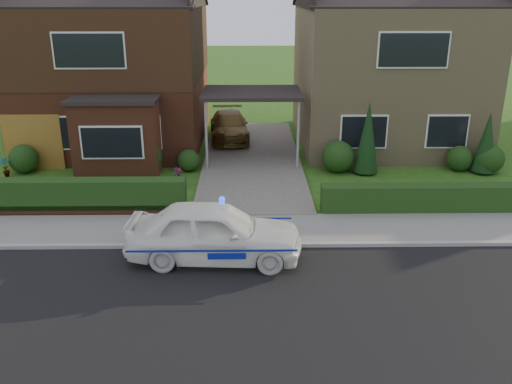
{
  "coord_description": "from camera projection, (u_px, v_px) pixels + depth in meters",
  "views": [
    {
      "loc": [
        -0.17,
        -9.9,
        6.38
      ],
      "look_at": [
        0.04,
        3.5,
        1.4
      ],
      "focal_mm": 38.0,
      "sensor_mm": 36.0,
      "label": 1
    }
  ],
  "objects": [
    {
      "name": "driveway",
      "position": [
        252.0,
        158.0,
        21.79
      ],
      "size": [
        3.8,
        12.0,
        0.12
      ],
      "primitive_type": "cube",
      "color": "#666059",
      "rests_on": "ground"
    },
    {
      "name": "shrub_right_near",
      "position": [
        338.0,
        157.0,
        20.15
      ],
      "size": [
        1.2,
        1.2,
        1.2
      ],
      "primitive_type": "sphere",
      "color": "black",
      "rests_on": "ground"
    },
    {
      "name": "ground",
      "position": [
        256.0,
        311.0,
        11.5
      ],
      "size": [
        120.0,
        120.0,
        0.0
      ],
      "primitive_type": "plane",
      "color": "#235516",
      "rests_on": "ground"
    },
    {
      "name": "shrub_left_mid",
      "position": [
        144.0,
        157.0,
        19.93
      ],
      "size": [
        1.32,
        1.32,
        1.32
      ],
      "primitive_type": "sphere",
      "color": "black",
      "rests_on": "ground"
    },
    {
      "name": "carport_link",
      "position": [
        252.0,
        94.0,
        20.84
      ],
      "size": [
        3.8,
        3.0,
        2.77
      ],
      "color": "black",
      "rests_on": "ground"
    },
    {
      "name": "shrub_left_far",
      "position": [
        24.0,
        159.0,
        20.09
      ],
      "size": [
        1.08,
        1.08,
        1.08
      ],
      "primitive_type": "sphere",
      "color": "black",
      "rests_on": "ground"
    },
    {
      "name": "conifer_a",
      "position": [
        367.0,
        140.0,
        19.73
      ],
      "size": [
        0.9,
        0.9,
        2.6
      ],
      "primitive_type": "cone",
      "color": "black",
      "rests_on": "ground"
    },
    {
      "name": "hedge_right",
      "position": [
        442.0,
        213.0,
        16.6
      ],
      "size": [
        7.5,
        0.55,
        0.8
      ],
      "primitive_type": "cube",
      "color": "black",
      "rests_on": "ground"
    },
    {
      "name": "shrub_right_mid",
      "position": [
        459.0,
        158.0,
        20.35
      ],
      "size": [
        0.96,
        0.96,
        0.96
      ],
      "primitive_type": "sphere",
      "color": "black",
      "rests_on": "ground"
    },
    {
      "name": "garage_door",
      "position": [
        33.0,
        142.0,
        20.35
      ],
      "size": [
        2.2,
        0.1,
        2.1
      ],
      "primitive_type": "cube",
      "color": "brown",
      "rests_on": "ground"
    },
    {
      "name": "shrub_left_near",
      "position": [
        188.0,
        160.0,
        20.32
      ],
      "size": [
        0.84,
        0.84,
        0.84
      ],
      "primitive_type": "sphere",
      "color": "black",
      "rests_on": "ground"
    },
    {
      "name": "potted_plant_b",
      "position": [
        38.0,
        191.0,
        17.32
      ],
      "size": [
        0.52,
        0.51,
        0.74
      ],
      "primitive_type": "imported",
      "rotation": [
        0.0,
        0.0,
        0.67
      ],
      "color": "gray",
      "rests_on": "ground"
    },
    {
      "name": "hedge_left",
      "position": [
        64.0,
        214.0,
        16.52
      ],
      "size": [
        7.5,
        0.55,
        0.9
      ],
      "primitive_type": "cube",
      "color": "black",
      "rests_on": "ground"
    },
    {
      "name": "road",
      "position": [
        256.0,
        311.0,
        11.5
      ],
      "size": [
        60.0,
        6.0,
        0.02
      ],
      "primitive_type": "cube",
      "color": "black",
      "rests_on": "ground"
    },
    {
      "name": "conifer_b",
      "position": [
        486.0,
        144.0,
        19.87
      ],
      "size": [
        0.9,
        0.9,
        2.2
      ],
      "primitive_type": "cone",
      "color": "black",
      "rests_on": "ground"
    },
    {
      "name": "dwarf_wall",
      "position": [
        62.0,
        210.0,
        16.32
      ],
      "size": [
        7.7,
        0.25,
        0.36
      ],
      "primitive_type": "cube",
      "color": "brown",
      "rests_on": "ground"
    },
    {
      "name": "shrub_right_far",
      "position": [
        489.0,
        159.0,
        20.07
      ],
      "size": [
        1.08,
        1.08,
        1.08
      ],
      "primitive_type": "sphere",
      "color": "black",
      "rests_on": "ground"
    },
    {
      "name": "kerb",
      "position": [
        255.0,
        245.0,
        14.34
      ],
      "size": [
        60.0,
        0.16,
        0.12
      ],
      "primitive_type": "cube",
      "color": "#9E9993",
      "rests_on": "ground"
    },
    {
      "name": "driveway_car",
      "position": [
        229.0,
        126.0,
        24.28
      ],
      "size": [
        1.94,
        4.18,
        1.18
      ],
      "primitive_type": "imported",
      "rotation": [
        0.0,
        0.0,
        0.07
      ],
      "color": "brown",
      "rests_on": "driveway"
    },
    {
      "name": "house_right",
      "position": [
        385.0,
        58.0,
        23.43
      ],
      "size": [
        7.5,
        8.06,
        7.25
      ],
      "color": "tan",
      "rests_on": "ground"
    },
    {
      "name": "sidewalk",
      "position": [
        254.0,
        229.0,
        15.33
      ],
      "size": [
        60.0,
        2.0,
        0.1
      ],
      "primitive_type": "cube",
      "color": "slate",
      "rests_on": "ground"
    },
    {
      "name": "police_car",
      "position": [
        214.0,
        232.0,
        13.48
      ],
      "size": [
        4.0,
        4.44,
        1.65
      ],
      "rotation": [
        0.0,
        0.0,
        1.51
      ],
      "color": "white",
      "rests_on": "ground"
    },
    {
      "name": "house_left",
      "position": [
        116.0,
        55.0,
        23.12
      ],
      "size": [
        7.5,
        9.53,
        7.25
      ],
      "color": "brown",
      "rests_on": "ground"
    },
    {
      "name": "potted_plant_c",
      "position": [
        179.0,
        178.0,
        18.58
      ],
      "size": [
        0.55,
        0.55,
        0.71
      ],
      "primitive_type": "imported",
      "rotation": [
        0.0,
        0.0,
        0.99
      ],
      "color": "gray",
      "rests_on": "ground"
    },
    {
      "name": "potted_plant_a",
      "position": [
        5.0,
        167.0,
        19.68
      ],
      "size": [
        0.4,
        0.28,
        0.74
      ],
      "primitive_type": "imported",
      "rotation": [
        0.0,
        0.0,
        -0.05
      ],
      "color": "gray",
      "rests_on": "ground"
    }
  ]
}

